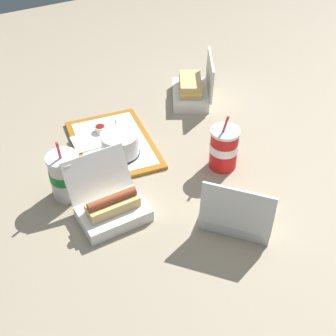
% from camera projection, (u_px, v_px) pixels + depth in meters
% --- Properties ---
extents(ground_plane, '(3.20, 3.20, 0.00)m').
position_uv_depth(ground_plane, '(180.00, 174.00, 1.50)').
color(ground_plane, gray).
extents(food_tray, '(0.40, 0.30, 0.01)m').
position_uv_depth(food_tray, '(113.00, 144.00, 1.61)').
color(food_tray, '#A56619').
rests_on(food_tray, ground_plane).
extents(cake_container, '(0.13, 0.13, 0.08)m').
position_uv_depth(cake_container, '(120.00, 145.00, 1.54)').
color(cake_container, black).
rests_on(cake_container, food_tray).
extents(ketchup_cup, '(0.04, 0.04, 0.02)m').
position_uv_depth(ketchup_cup, '(100.00, 129.00, 1.65)').
color(ketchup_cup, white).
rests_on(ketchup_cup, food_tray).
extents(napkin_stack, '(0.11, 0.11, 0.00)m').
position_uv_depth(napkin_stack, '(88.00, 142.00, 1.61)').
color(napkin_stack, white).
rests_on(napkin_stack, food_tray).
extents(plastic_fork, '(0.11, 0.04, 0.00)m').
position_uv_depth(plastic_fork, '(119.00, 127.00, 1.67)').
color(plastic_fork, white).
rests_on(plastic_fork, food_tray).
extents(clamshell_hotdog_back, '(0.20, 0.20, 0.16)m').
position_uv_depth(clamshell_hotdog_back, '(111.00, 206.00, 1.33)').
color(clamshell_hotdog_back, white).
rests_on(clamshell_hotdog_back, ground_plane).
extents(clamshell_sandwich_front, '(0.25, 0.23, 0.18)m').
position_uv_depth(clamshell_sandwich_front, '(192.00, 90.00, 1.82)').
color(clamshell_sandwich_front, white).
rests_on(clamshell_sandwich_front, ground_plane).
extents(clamshell_hotdog_center, '(0.24, 0.23, 0.17)m').
position_uv_depth(clamshell_hotdog_center, '(238.00, 213.00, 1.31)').
color(clamshell_hotdog_center, white).
rests_on(clamshell_hotdog_center, ground_plane).
extents(soda_cup_front, '(0.10, 0.10, 0.21)m').
position_uv_depth(soda_cup_front, '(65.00, 175.00, 1.38)').
color(soda_cup_front, white).
rests_on(soda_cup_front, ground_plane).
extents(soda_cup_center, '(0.09, 0.09, 0.20)m').
position_uv_depth(soda_cup_center, '(224.00, 148.00, 1.49)').
color(soda_cup_center, red).
rests_on(soda_cup_center, ground_plane).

